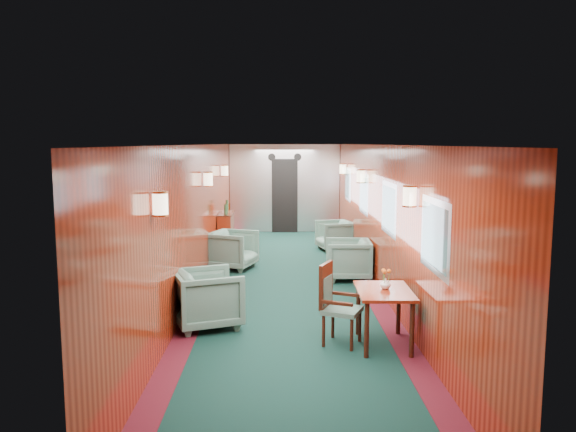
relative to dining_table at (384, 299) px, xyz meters
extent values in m
plane|color=#0C2C25|center=(-1.10, 2.83, -0.58)|extent=(12.00, 12.00, 0.00)
cube|color=white|center=(-1.10, 2.83, 1.77)|extent=(3.00, 12.00, 0.10)
cube|color=white|center=(-1.10, 2.83, 1.78)|extent=(1.20, 12.00, 0.06)
cube|color=maroon|center=(-1.10, 8.83, 0.62)|extent=(3.00, 0.10, 2.40)
cube|color=maroon|center=(-1.10, -3.17, 0.62)|extent=(3.00, 0.10, 2.40)
cube|color=maroon|center=(-2.60, 2.83, 0.62)|extent=(0.10, 12.00, 2.40)
cube|color=maroon|center=(0.40, 2.83, 0.62)|extent=(0.10, 12.00, 2.40)
cube|color=#420D17|center=(-2.45, 2.83, -0.57)|extent=(0.30, 12.00, 0.01)
cube|color=#420D17|center=(0.25, 2.83, -0.57)|extent=(0.30, 12.00, 0.01)
cube|color=silver|center=(-1.10, 8.75, 0.62)|extent=(2.98, 0.12, 2.38)
cube|color=black|center=(-1.10, 8.67, 0.42)|extent=(0.70, 0.06, 2.00)
cylinder|color=black|center=(-1.45, 8.68, 1.47)|extent=(0.20, 0.04, 0.20)
cylinder|color=black|center=(-0.75, 8.68, 1.47)|extent=(0.20, 0.04, 0.20)
cube|color=#ACAEB3|center=(0.39, -0.67, 0.87)|extent=(0.02, 1.10, 0.80)
cube|color=slate|center=(0.39, -0.67, 0.87)|extent=(0.01, 0.96, 0.66)
cube|color=#ACAEB3|center=(0.39, 1.83, 0.87)|extent=(0.02, 1.10, 0.80)
cube|color=slate|center=(0.39, 1.83, 0.87)|extent=(0.01, 0.96, 0.66)
cube|color=#ACAEB3|center=(0.39, 4.33, 0.87)|extent=(0.02, 1.10, 0.80)
cube|color=slate|center=(0.39, 4.33, 0.87)|extent=(0.01, 0.96, 0.66)
cube|color=#ACAEB3|center=(0.39, 6.83, 0.87)|extent=(0.02, 1.10, 0.80)
cube|color=slate|center=(0.39, 6.83, 0.87)|extent=(0.01, 0.96, 0.66)
cylinder|color=#FEF0C6|center=(-2.50, -0.67, 1.22)|extent=(0.16, 0.16, 0.24)
cylinder|color=#B67433|center=(-2.50, -0.67, 1.10)|extent=(0.17, 0.17, 0.02)
cylinder|color=#FEF0C6|center=(0.30, 0.13, 1.22)|extent=(0.16, 0.16, 0.24)
cylinder|color=#B67433|center=(0.30, 0.13, 1.10)|extent=(0.17, 0.17, 0.02)
cylinder|color=#FEF0C6|center=(-2.50, 3.33, 1.22)|extent=(0.16, 0.16, 0.24)
cylinder|color=#B67433|center=(-2.50, 3.33, 1.10)|extent=(0.17, 0.17, 0.02)
cylinder|color=#FEF0C6|center=(0.30, 4.13, 1.22)|extent=(0.16, 0.16, 0.24)
cylinder|color=#B67433|center=(0.30, 4.13, 1.10)|extent=(0.17, 0.17, 0.02)
cylinder|color=#FEF0C6|center=(-2.50, 6.33, 1.22)|extent=(0.16, 0.16, 0.24)
cylinder|color=#B67433|center=(-2.50, 6.33, 1.10)|extent=(0.17, 0.17, 0.02)
cylinder|color=#FEF0C6|center=(0.30, 7.13, 1.22)|extent=(0.16, 0.16, 0.24)
cylinder|color=#B67433|center=(0.30, 7.13, 1.10)|extent=(0.17, 0.17, 0.02)
cube|color=maroon|center=(0.00, 0.00, 0.09)|extent=(0.66, 0.93, 0.04)
cylinder|color=#39170D|center=(-0.26, -0.39, -0.25)|extent=(0.06, 0.06, 0.65)
cylinder|color=#39170D|center=(0.25, -0.40, -0.25)|extent=(0.06, 0.06, 0.65)
cylinder|color=#39170D|center=(-0.25, 0.40, -0.25)|extent=(0.06, 0.06, 0.65)
cylinder|color=#39170D|center=(0.26, 0.39, -0.25)|extent=(0.06, 0.06, 0.65)
cube|color=#1E4741|center=(-0.50, 0.05, -0.16)|extent=(0.56, 0.56, 0.06)
cube|color=#39170D|center=(-0.69, 0.13, 0.14)|extent=(0.20, 0.37, 0.55)
cube|color=#1E4741|center=(-0.67, 0.13, 0.08)|extent=(0.14, 0.28, 0.33)
cube|color=#39170D|center=(-0.58, -0.14, -0.01)|extent=(0.37, 0.20, 0.04)
cube|color=#39170D|center=(-0.41, 0.24, -0.01)|extent=(0.37, 0.20, 0.04)
cylinder|color=#39170D|center=(-0.73, -0.04, -0.38)|extent=(0.04, 0.04, 0.39)
cylinder|color=#39170D|center=(-0.41, -0.18, -0.38)|extent=(0.04, 0.04, 0.39)
cylinder|color=#39170D|center=(-0.58, 0.28, -0.38)|extent=(0.04, 0.04, 0.39)
cylinder|color=#39170D|center=(-0.27, 0.14, -0.38)|extent=(0.04, 0.04, 0.39)
cube|color=maroon|center=(-2.44, 5.88, -0.14)|extent=(0.29, 0.97, 0.87)
cube|color=#39170D|center=(-2.43, 5.88, 0.30)|extent=(0.31, 0.99, 0.02)
cylinder|color=#234628|center=(-2.42, 5.63, 0.42)|extent=(0.07, 0.07, 0.22)
cylinder|color=#234628|center=(-2.42, 5.97, 0.45)|extent=(0.06, 0.06, 0.28)
cylinder|color=#B67433|center=(-2.42, 6.17, 0.40)|extent=(0.08, 0.08, 0.18)
imported|color=silver|center=(0.02, 0.04, 0.18)|extent=(0.17, 0.17, 0.13)
imported|color=#1E4741|center=(-2.21, 0.74, -0.19)|extent=(1.08, 1.06, 0.77)
imported|color=#1E4741|center=(-2.15, 4.21, -0.21)|extent=(1.04, 1.03, 0.74)
imported|color=#1E4741|center=(-0.02, 3.32, -0.22)|extent=(0.82, 0.80, 0.72)
imported|color=#1E4741|center=(0.01, 6.08, -0.24)|extent=(0.89, 0.88, 0.68)
camera|label=1|loc=(-1.26, -6.51, 1.85)|focal=35.00mm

